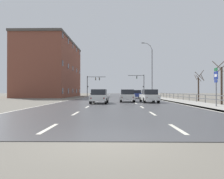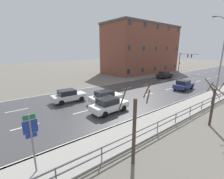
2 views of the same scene
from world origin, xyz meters
name	(u,v)px [view 2 (image 2 of 2)]	position (x,y,z in m)	size (l,w,h in m)	color
ground_plane	(193,79)	(0.00, 48.00, -0.06)	(160.00, 160.00, 0.12)	#666056
road_asphalt_strip	(214,74)	(0.00, 60.00, 0.01)	(14.00, 120.00, 0.03)	#3D3D3F
guardrail	(184,113)	(9.85, 24.67, 0.71)	(0.07, 34.11, 1.00)	#515459
street_lamp_midground	(221,55)	(7.48, 39.51, 5.62)	(2.28, 0.24, 11.43)	slate
highway_sign	(32,137)	(8.39, 12.33, 2.13)	(0.09, 0.68, 3.32)	slate
traffic_signal_left	(184,59)	(-6.54, 55.44, 3.89)	(5.31, 0.36, 5.60)	#38383A
car_mid_centre	(164,75)	(-4.42, 42.96, 0.80)	(1.89, 4.13, 1.57)	black
car_distant	(69,96)	(-1.72, 18.42, 0.80)	(1.93, 4.15, 1.57)	silver
car_near_right	(106,97)	(1.57, 21.77, 0.80)	(1.97, 4.17, 1.57)	silver
car_near_left	(109,105)	(4.10, 20.37, 0.80)	(1.99, 4.18, 1.57)	silver
car_far_left	(184,85)	(3.94, 35.92, 0.80)	(2.00, 4.18, 1.57)	navy
brick_building	(141,49)	(-15.64, 47.34, 6.74)	(10.71, 23.18, 13.47)	brown
bare_tree_near	(135,128)	(11.02, 16.90, 2.23)	(1.75, 1.89, 4.93)	#423328
bare_tree_mid	(213,104)	(11.85, 25.37, 1.99)	(1.49, 1.68, 4.38)	#423328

